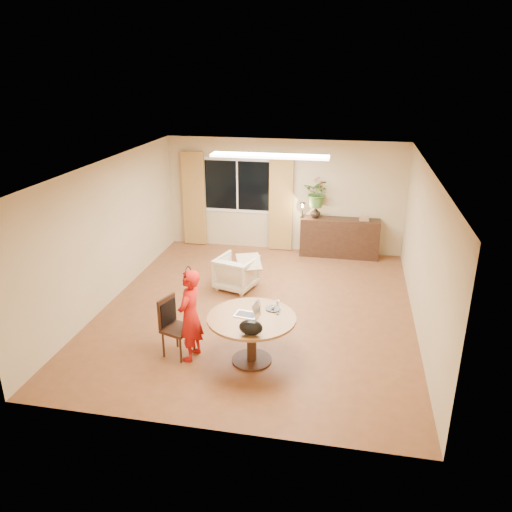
{
  "coord_description": "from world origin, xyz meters",
  "views": [
    {
      "loc": [
        1.53,
        -7.95,
        4.15
      ],
      "look_at": [
        0.02,
        -0.2,
        1.11
      ],
      "focal_mm": 35.0,
      "sensor_mm": 36.0,
      "label": 1
    }
  ],
  "objects_px": {
    "child": "(190,315)",
    "sideboard": "(339,238)",
    "armchair": "(236,273)",
    "dining_chair": "(178,328)",
    "dining_table": "(252,326)"
  },
  "relations": [
    {
      "from": "child",
      "to": "sideboard",
      "type": "xyz_separation_m",
      "value": [
        2.0,
        4.76,
        -0.27
      ]
    },
    {
      "from": "armchair",
      "to": "sideboard",
      "type": "relative_size",
      "value": 0.41
    },
    {
      "from": "dining_chair",
      "to": "sideboard",
      "type": "relative_size",
      "value": 0.52
    },
    {
      "from": "dining_table",
      "to": "armchair",
      "type": "relative_size",
      "value": 1.79
    },
    {
      "from": "armchair",
      "to": "sideboard",
      "type": "distance_m",
      "value": 2.91
    },
    {
      "from": "dining_table",
      "to": "child",
      "type": "relative_size",
      "value": 0.91
    },
    {
      "from": "armchair",
      "to": "sideboard",
      "type": "xyz_separation_m",
      "value": [
        1.91,
        2.19,
        0.11
      ]
    },
    {
      "from": "dining_table",
      "to": "child",
      "type": "bearing_deg",
      "value": -175.36
    },
    {
      "from": "sideboard",
      "to": "dining_table",
      "type": "bearing_deg",
      "value": -103.19
    },
    {
      "from": "dining_table",
      "to": "child",
      "type": "height_order",
      "value": "child"
    },
    {
      "from": "dining_chair",
      "to": "armchair",
      "type": "xyz_separation_m",
      "value": [
        0.31,
        2.53,
        -0.13
      ]
    },
    {
      "from": "dining_table",
      "to": "armchair",
      "type": "height_order",
      "value": "dining_table"
    },
    {
      "from": "dining_table",
      "to": "dining_chair",
      "type": "relative_size",
      "value": 1.41
    },
    {
      "from": "dining_chair",
      "to": "armchair",
      "type": "distance_m",
      "value": 2.55
    },
    {
      "from": "dining_table",
      "to": "armchair",
      "type": "distance_m",
      "value": 2.63
    }
  ]
}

